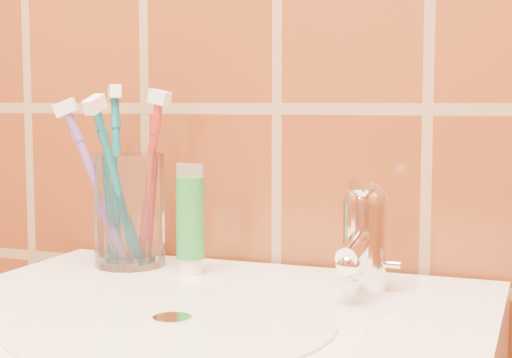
% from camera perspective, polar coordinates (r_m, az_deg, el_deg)
% --- Properties ---
extents(glass_tumbler, '(0.11, 0.11, 0.14)m').
position_cam_1_polar(glass_tumbler, '(0.97, -9.19, -2.24)').
color(glass_tumbler, white).
rests_on(glass_tumbler, pedestal_sink).
extents(toothpaste_tube, '(0.04, 0.03, 0.13)m').
position_cam_1_polar(toothpaste_tube, '(0.91, -4.80, -3.19)').
color(toothpaste_tube, white).
rests_on(toothpaste_tube, pedestal_sink).
extents(faucet, '(0.05, 0.11, 0.12)m').
position_cam_1_polar(faucet, '(0.84, 7.83, -3.83)').
color(faucet, white).
rests_on(faucet, pedestal_sink).
extents(toothbrush_0, '(0.09, 0.08, 0.22)m').
position_cam_1_polar(toothbrush_0, '(0.96, -7.87, -0.08)').
color(toothbrush_0, '#B02526').
rests_on(toothbrush_0, glass_tumbler).
extents(toothbrush_1, '(0.14, 0.12, 0.21)m').
position_cam_1_polar(toothbrush_1, '(0.96, -11.48, -0.49)').
color(toothbrush_1, '#714696').
rests_on(toothbrush_1, glass_tumbler).
extents(toothbrush_2, '(0.05, 0.17, 0.23)m').
position_cam_1_polar(toothbrush_2, '(0.93, -10.05, -0.56)').
color(toothbrush_2, '#0C586B').
rests_on(toothbrush_2, glass_tumbler).
extents(toothbrush_3, '(0.09, 0.10, 0.23)m').
position_cam_1_polar(toothbrush_3, '(0.98, -10.03, 0.19)').
color(toothbrush_3, '#0D6072').
rests_on(toothbrush_3, glass_tumbler).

